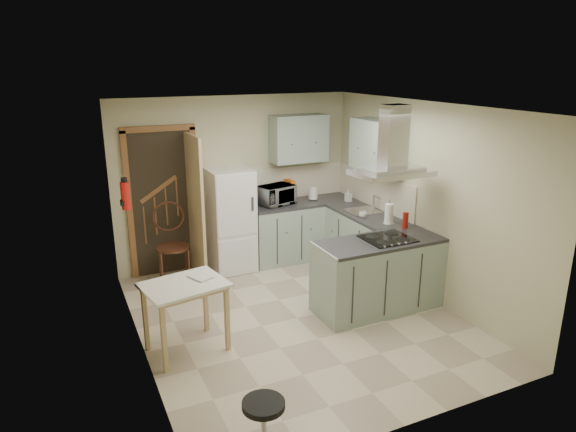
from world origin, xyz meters
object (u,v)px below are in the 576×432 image
peninsula (379,275)px  drop_leaf_table (186,317)px  extractor_hood (391,173)px  fridge (231,220)px  microwave (276,195)px  stool (264,426)px  bentwood_chair (173,247)px

peninsula → drop_leaf_table: size_ratio=1.88×
extractor_hood → fridge: bearing=123.8°
microwave → stool: bearing=-130.7°
extractor_hood → microwave: (-0.59, 2.00, -0.68)m
fridge → peninsula: 2.35m
extractor_hood → drop_leaf_table: size_ratio=1.09×
drop_leaf_table → bentwood_chair: 1.84m
peninsula → extractor_hood: (0.10, 0.00, 1.27)m
drop_leaf_table → stool: 1.73m
fridge → bentwood_chair: bearing=-172.2°
fridge → extractor_hood: bearing=-56.2°
extractor_hood → bentwood_chair: (-2.21, 1.86, -1.21)m
drop_leaf_table → microwave: size_ratio=1.58×
peninsula → stool: size_ratio=3.40×
drop_leaf_table → microwave: bearing=35.1°
stool → microwave: (1.72, 3.67, 0.82)m
fridge → peninsula: fridge is taller
peninsula → microwave: microwave is taller
extractor_hood → stool: (-2.32, -1.68, -1.49)m
stool → microwave: bearing=64.9°
peninsula → extractor_hood: size_ratio=1.72×
bentwood_chair → microwave: microwave is taller
extractor_hood → drop_leaf_table: extractor_hood is taller
drop_leaf_table → stool: bearing=-94.9°
drop_leaf_table → stool: size_ratio=1.80×
peninsula → bentwood_chair: 2.81m
fridge → bentwood_chair: 0.92m
extractor_hood → drop_leaf_table: bearing=179.1°
fridge → peninsula: bearing=-58.3°
fridge → microwave: fridge is taller
stool → microwave: size_ratio=0.87×
stool → microwave: 4.14m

